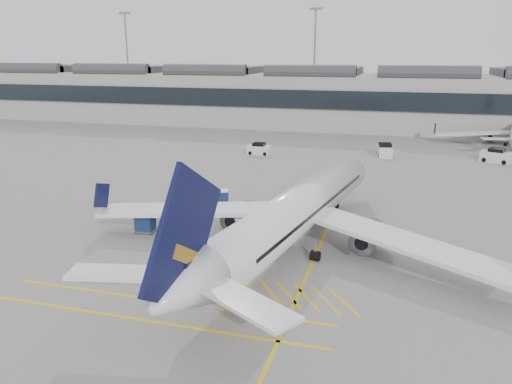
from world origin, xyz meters
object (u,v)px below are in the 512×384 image
(baggage_cart_a, at_px, (221,197))
(airliner_main, at_px, (295,212))
(pushback_tug, at_px, (180,211))
(belt_loader, at_px, (294,215))
(ramp_agent_a, at_px, (286,217))
(ramp_agent_b, at_px, (239,215))

(baggage_cart_a, bearing_deg, airliner_main, -59.11)
(baggage_cart_a, distance_m, pushback_tug, 5.62)
(belt_loader, relative_size, baggage_cart_a, 2.85)
(airliner_main, height_order, ramp_agent_a, airliner_main)
(ramp_agent_b, bearing_deg, belt_loader, -163.80)
(baggage_cart_a, xyz_separation_m, ramp_agent_b, (3.62, -5.15, -0.01))
(ramp_agent_b, height_order, pushback_tug, ramp_agent_b)
(airliner_main, height_order, belt_loader, airliner_main)
(baggage_cart_a, xyz_separation_m, ramp_agent_a, (7.95, -4.68, 0.03))
(airliner_main, bearing_deg, belt_loader, 112.19)
(ramp_agent_a, relative_size, ramp_agent_b, 1.05)
(airliner_main, distance_m, ramp_agent_b, 7.77)
(ramp_agent_a, height_order, ramp_agent_b, ramp_agent_a)
(airliner_main, xyz_separation_m, baggage_cart_a, (-9.72, 9.46, -2.14))
(ramp_agent_a, distance_m, pushback_tug, 10.39)
(airliner_main, height_order, pushback_tug, airliner_main)
(belt_loader, distance_m, ramp_agent_a, 1.68)
(pushback_tug, bearing_deg, belt_loader, 31.23)
(belt_loader, bearing_deg, airliner_main, -97.75)
(belt_loader, relative_size, ramp_agent_b, 3.01)
(belt_loader, relative_size, pushback_tug, 1.67)
(baggage_cart_a, distance_m, ramp_agent_a, 9.23)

